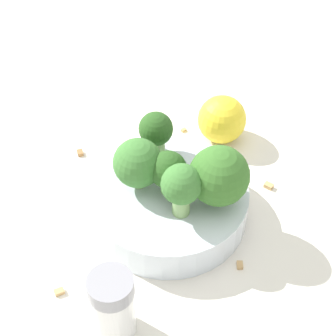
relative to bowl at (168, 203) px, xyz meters
The scene contains 14 objects.
ground_plane 0.02m from the bowl, ahead, with size 3.00×3.00×0.00m, color silver.
bowl is the anchor object (origin of this frame).
broccoli_floret_0 0.05m from the bowl, 26.37° to the left, with size 0.04×0.04×0.05m.
broccoli_floret_1 0.07m from the bowl, 27.81° to the left, with size 0.04×0.04×0.05m.
broccoli_floret_2 0.06m from the bowl, 90.15° to the left, with size 0.05×0.05×0.05m.
broccoli_floret_3 0.06m from the bowl, 140.84° to the right, with size 0.04×0.04×0.06m.
broccoli_floret_4 0.07m from the bowl, 92.38° to the right, with size 0.06×0.06×0.06m.
pepper_shaker 0.14m from the bowl, behind, with size 0.04×0.04×0.07m.
lemon_wedge 0.13m from the bowl, 12.14° to the right, with size 0.06×0.06×0.06m, color yellow.
almond_crumb_0 0.13m from the bowl, ahead, with size 0.01×0.00×0.01m, color tan.
almond_crumb_1 0.09m from the bowl, 118.01° to the right, with size 0.01×0.01×0.01m, color tan.
almond_crumb_2 0.14m from the bowl, 148.78° to the left, with size 0.01×0.01×0.01m, color tan.
almond_crumb_3 0.13m from the bowl, 63.37° to the left, with size 0.01×0.01×0.01m, color olive.
almond_crumb_4 0.12m from the bowl, 55.16° to the right, with size 0.01×0.01×0.01m, color tan.
Camera 1 is at (-0.36, -0.10, 0.44)m, focal length 60.00 mm.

